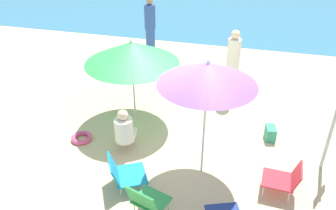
{
  "coord_description": "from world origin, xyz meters",
  "views": [
    {
      "loc": [
        1.3,
        -5.46,
        4.17
      ],
      "look_at": [
        -0.16,
        0.14,
        0.7
      ],
      "focal_mm": 37.33,
      "sensor_mm": 36.0,
      "label": 1
    }
  ],
  "objects_px": {
    "umbrella_green": "(132,53)",
    "beach_chair_b": "(285,179)",
    "person_b": "(150,29)",
    "swim_ring": "(82,138)",
    "person_c": "(124,130)",
    "beach_chair_c": "(147,200)",
    "person_a": "(232,65)",
    "beach_chair_a": "(124,173)",
    "beach_bag": "(270,133)",
    "umbrella_purple": "(208,74)"
  },
  "relations": [
    {
      "from": "umbrella_green",
      "to": "beach_chair_b",
      "type": "bearing_deg",
      "value": -26.64
    },
    {
      "from": "beach_chair_a",
      "to": "person_b",
      "type": "relative_size",
      "value": 0.43
    },
    {
      "from": "person_c",
      "to": "beach_bag",
      "type": "relative_size",
      "value": 3.09
    },
    {
      "from": "beach_chair_b",
      "to": "beach_bag",
      "type": "bearing_deg",
      "value": -78.24
    },
    {
      "from": "beach_bag",
      "to": "person_a",
      "type": "bearing_deg",
      "value": 123.01
    },
    {
      "from": "person_b",
      "to": "swim_ring",
      "type": "xyz_separation_m",
      "value": [
        -0.16,
        -4.2,
        -0.86
      ]
    },
    {
      "from": "beach_chair_a",
      "to": "beach_chair_c",
      "type": "distance_m",
      "value": 0.8
    },
    {
      "from": "umbrella_purple",
      "to": "beach_chair_a",
      "type": "xyz_separation_m",
      "value": [
        -1.18,
        -0.7,
        -1.61
      ]
    },
    {
      "from": "person_a",
      "to": "beach_bag",
      "type": "height_order",
      "value": "person_a"
    },
    {
      "from": "beach_chair_a",
      "to": "beach_chair_b",
      "type": "height_order",
      "value": "beach_chair_b"
    },
    {
      "from": "person_a",
      "to": "umbrella_green",
      "type": "bearing_deg",
      "value": 53.42
    },
    {
      "from": "beach_chair_c",
      "to": "swim_ring",
      "type": "bearing_deg",
      "value": 68.39
    },
    {
      "from": "person_b",
      "to": "swim_ring",
      "type": "distance_m",
      "value": 4.29
    },
    {
      "from": "beach_chair_a",
      "to": "person_b",
      "type": "bearing_deg",
      "value": 73.38
    },
    {
      "from": "umbrella_purple",
      "to": "person_c",
      "type": "height_order",
      "value": "umbrella_purple"
    },
    {
      "from": "swim_ring",
      "to": "beach_chair_b",
      "type": "bearing_deg",
      "value": -7.67
    },
    {
      "from": "person_a",
      "to": "beach_chair_c",
      "type": "bearing_deg",
      "value": 95.04
    },
    {
      "from": "beach_chair_a",
      "to": "swim_ring",
      "type": "distance_m",
      "value": 1.64
    },
    {
      "from": "beach_chair_a",
      "to": "beach_chair_b",
      "type": "xyz_separation_m",
      "value": [
        2.54,
        0.48,
        0.03
      ]
    },
    {
      "from": "umbrella_green",
      "to": "beach_bag",
      "type": "relative_size",
      "value": 6.45
    },
    {
      "from": "person_b",
      "to": "person_c",
      "type": "bearing_deg",
      "value": 87.47
    },
    {
      "from": "umbrella_purple",
      "to": "beach_bag",
      "type": "relative_size",
      "value": 7.27
    },
    {
      "from": "umbrella_purple",
      "to": "person_c",
      "type": "xyz_separation_m",
      "value": [
        -1.5,
        0.23,
        -1.44
      ]
    },
    {
      "from": "person_b",
      "to": "person_a",
      "type": "bearing_deg",
      "value": 131.81
    },
    {
      "from": "beach_chair_c",
      "to": "beach_bag",
      "type": "xyz_separation_m",
      "value": [
        1.76,
        2.52,
        -0.23
      ]
    },
    {
      "from": "beach_chair_a",
      "to": "beach_bag",
      "type": "bearing_deg",
      "value": 11.27
    },
    {
      "from": "person_a",
      "to": "person_c",
      "type": "xyz_separation_m",
      "value": [
        -1.71,
        -2.5,
        -0.4
      ]
    },
    {
      "from": "umbrella_purple",
      "to": "swim_ring",
      "type": "bearing_deg",
      "value": 173.16
    },
    {
      "from": "person_a",
      "to": "swim_ring",
      "type": "bearing_deg",
      "value": 58.94
    },
    {
      "from": "person_c",
      "to": "umbrella_green",
      "type": "bearing_deg",
      "value": -0.19
    },
    {
      "from": "umbrella_green",
      "to": "beach_chair_b",
      "type": "distance_m",
      "value": 3.63
    },
    {
      "from": "person_c",
      "to": "beach_chair_b",
      "type": "bearing_deg",
      "value": -108.7
    },
    {
      "from": "beach_chair_c",
      "to": "beach_bag",
      "type": "bearing_deg",
      "value": -16.75
    },
    {
      "from": "umbrella_green",
      "to": "beach_chair_c",
      "type": "bearing_deg",
      "value": -67.1
    },
    {
      "from": "umbrella_green",
      "to": "person_a",
      "type": "height_order",
      "value": "umbrella_green"
    },
    {
      "from": "beach_chair_a",
      "to": "beach_chair_c",
      "type": "relative_size",
      "value": 1.15
    },
    {
      "from": "beach_bag",
      "to": "beach_chair_b",
      "type": "bearing_deg",
      "value": -82.04
    },
    {
      "from": "beach_chair_c",
      "to": "person_a",
      "type": "height_order",
      "value": "person_a"
    },
    {
      "from": "beach_chair_a",
      "to": "beach_bag",
      "type": "xyz_separation_m",
      "value": [
        2.34,
        1.97,
        -0.15
      ]
    },
    {
      "from": "umbrella_green",
      "to": "person_a",
      "type": "bearing_deg",
      "value": 36.94
    },
    {
      "from": "beach_chair_c",
      "to": "person_b",
      "type": "distance_m",
      "value": 6.01
    },
    {
      "from": "person_a",
      "to": "person_b",
      "type": "distance_m",
      "value": 3.06
    },
    {
      "from": "beach_chair_a",
      "to": "swim_ring",
      "type": "xyz_separation_m",
      "value": [
        -1.28,
        1.0,
        -0.24
      ]
    },
    {
      "from": "umbrella_purple",
      "to": "person_a",
      "type": "distance_m",
      "value": 2.93
    },
    {
      "from": "umbrella_purple",
      "to": "person_b",
      "type": "bearing_deg",
      "value": 117.1
    },
    {
      "from": "umbrella_green",
      "to": "person_c",
      "type": "height_order",
      "value": "umbrella_green"
    },
    {
      "from": "person_a",
      "to": "beach_bag",
      "type": "distance_m",
      "value": 1.89
    },
    {
      "from": "swim_ring",
      "to": "person_c",
      "type": "bearing_deg",
      "value": -3.84
    },
    {
      "from": "beach_chair_b",
      "to": "swim_ring",
      "type": "height_order",
      "value": "beach_chair_b"
    },
    {
      "from": "beach_chair_c",
      "to": "beach_bag",
      "type": "height_order",
      "value": "beach_chair_c"
    }
  ]
}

